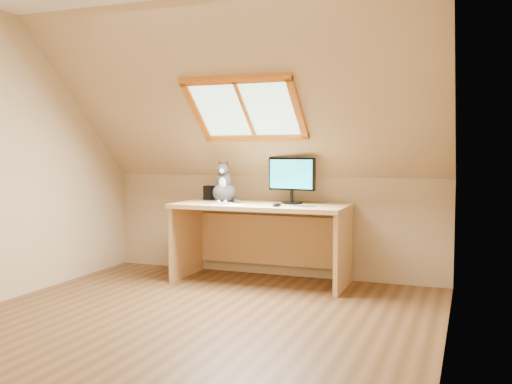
% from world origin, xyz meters
% --- Properties ---
extents(ground, '(3.50, 3.50, 0.00)m').
position_xyz_m(ground, '(0.00, 0.00, 0.00)').
color(ground, brown).
rests_on(ground, ground).
extents(room_shell, '(3.52, 3.52, 2.41)m').
position_xyz_m(room_shell, '(0.00, -0.09, 1.43)').
color(room_shell, tan).
rests_on(room_shell, ground).
extents(desk, '(1.65, 0.72, 0.75)m').
position_xyz_m(desk, '(0.02, 1.45, 0.53)').
color(desk, tan).
rests_on(desk, ground).
extents(monitor, '(0.47, 0.20, 0.44)m').
position_xyz_m(monitor, '(0.29, 1.50, 1.01)').
color(monitor, black).
rests_on(monitor, desk).
extents(cat, '(0.27, 0.31, 0.42)m').
position_xyz_m(cat, '(-0.37, 1.40, 0.90)').
color(cat, '#3E3937').
rests_on(cat, desk).
extents(desk_speaker, '(0.12, 0.12, 0.14)m').
position_xyz_m(desk_speaker, '(-0.63, 1.63, 0.83)').
color(desk_speaker, black).
rests_on(desk_speaker, desk).
extents(graphics_tablet, '(0.32, 0.28, 0.01)m').
position_xyz_m(graphics_tablet, '(-0.33, 1.21, 0.76)').
color(graphics_tablet, '#B2B2B7').
rests_on(graphics_tablet, desk).
extents(mouse, '(0.09, 0.12, 0.03)m').
position_xyz_m(mouse, '(0.25, 1.17, 0.77)').
color(mouse, black).
rests_on(mouse, desk).
extents(papers, '(0.33, 0.27, 0.00)m').
position_xyz_m(papers, '(-0.15, 1.12, 0.76)').
color(papers, white).
rests_on(papers, desk).
extents(cables, '(0.51, 0.26, 0.01)m').
position_xyz_m(cables, '(0.35, 1.26, 0.76)').
color(cables, silver).
rests_on(cables, desk).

